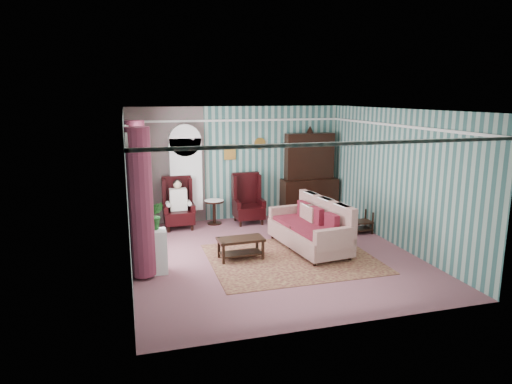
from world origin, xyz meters
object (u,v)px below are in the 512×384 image
object	(u,v)px
wingback_right	(249,199)
coffee_table	(241,249)
bookcase	(186,180)
round_side_table	(214,212)
wingback_left	(178,203)
plant_stand	(151,252)
nest_table	(361,222)
sofa	(309,223)
floral_armchair	(296,221)
dresser_hutch	(310,172)
seated_woman	(178,205)

from	to	relation	value
wingback_right	coffee_table	distance (m)	2.65
bookcase	round_side_table	world-z (taller)	bookcase
wingback_left	plant_stand	world-z (taller)	wingback_left
round_side_table	nest_table	world-z (taller)	round_side_table
round_side_table	wingback_left	bearing A→B (deg)	-170.54
sofa	floral_armchair	distance (m)	0.38
wingback_left	wingback_right	size ratio (longest dim) A/B	1.00
bookcase	dresser_hutch	size ratio (longest dim) A/B	0.95
dresser_hutch	sofa	bearing A→B (deg)	-112.48
sofa	coffee_table	distance (m)	1.58
dresser_hutch	wingback_left	xyz separation A→B (m)	(-3.50, -0.27, -0.55)
wingback_left	plant_stand	xyz separation A→B (m)	(-0.80, -2.75, -0.22)
wingback_left	wingback_right	distance (m)	1.75
wingback_right	seated_woman	bearing A→B (deg)	180.00
dresser_hutch	wingback_left	world-z (taller)	dresser_hutch
round_side_table	floral_armchair	distance (m)	2.51
dresser_hutch	wingback_right	world-z (taller)	dresser_hutch
bookcase	sofa	world-z (taller)	bookcase
floral_armchair	dresser_hutch	bearing A→B (deg)	-32.72
wingback_left	wingback_right	bearing A→B (deg)	0.00
wingback_left	round_side_table	size ratio (longest dim) A/B	2.08
dresser_hutch	nest_table	size ratio (longest dim) A/B	4.37
dresser_hutch	wingback_left	size ratio (longest dim) A/B	1.89
dresser_hutch	sofa	world-z (taller)	dresser_hutch
sofa	coffee_table	bearing A→B (deg)	90.64
bookcase	wingback_right	world-z (taller)	bookcase
dresser_hutch	plant_stand	world-z (taller)	dresser_hutch
nest_table	coffee_table	size ratio (longest dim) A/B	0.60
bookcase	wingback_left	distance (m)	0.68
dresser_hutch	sofa	size ratio (longest dim) A/B	1.11
wingback_right	plant_stand	size ratio (longest dim) A/B	1.56
wingback_left	dresser_hutch	bearing A→B (deg)	4.41
bookcase	floral_armchair	xyz separation A→B (m)	(2.05, -2.31, -0.60)
floral_armchair	coffee_table	size ratio (longest dim) A/B	1.14
round_side_table	nest_table	size ratio (longest dim) A/B	1.11
round_side_table	plant_stand	bearing A→B (deg)	-120.38
wingback_right	floral_armchair	world-z (taller)	wingback_right
wingback_right	seated_woman	distance (m)	1.75
bookcase	round_side_table	size ratio (longest dim) A/B	3.73
seated_woman	round_side_table	size ratio (longest dim) A/B	1.97
floral_armchair	coffee_table	bearing A→B (deg)	108.09
plant_stand	sofa	size ratio (longest dim) A/B	0.38
dresser_hutch	coffee_table	size ratio (longest dim) A/B	2.61
sofa	wingback_left	bearing A→B (deg)	39.96
seated_woman	coffee_table	world-z (taller)	seated_woman
plant_stand	sofa	world-z (taller)	sofa
bookcase	dresser_hutch	bearing A→B (deg)	-2.11
seated_woman	nest_table	xyz separation A→B (m)	(4.07, -1.55, -0.32)
nest_table	plant_stand	size ratio (longest dim) A/B	0.68
seated_woman	sofa	distance (m)	3.34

